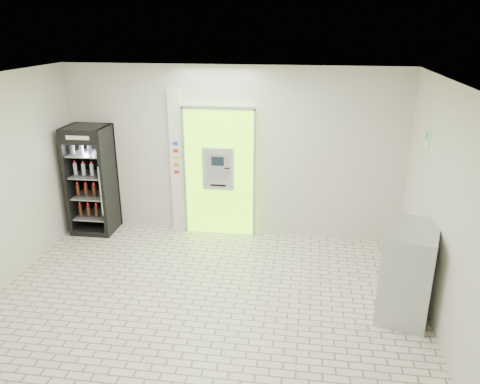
# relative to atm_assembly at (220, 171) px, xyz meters

# --- Properties ---
(ground) EXTENTS (6.00, 6.00, 0.00)m
(ground) POSITION_rel_atm_assembly_xyz_m (0.20, -2.41, -1.17)
(ground) COLOR beige
(ground) RESTS_ON ground
(room_shell) EXTENTS (6.00, 6.00, 6.00)m
(room_shell) POSITION_rel_atm_assembly_xyz_m (0.20, -2.41, 0.67)
(room_shell) COLOR beige
(room_shell) RESTS_ON ground
(atm_assembly) EXTENTS (1.30, 0.24, 2.33)m
(atm_assembly) POSITION_rel_atm_assembly_xyz_m (0.00, 0.00, 0.00)
(atm_assembly) COLOR #82E910
(atm_assembly) RESTS_ON ground
(pillar) EXTENTS (0.22, 0.11, 2.60)m
(pillar) POSITION_rel_atm_assembly_xyz_m (-0.78, 0.04, 0.13)
(pillar) COLOR silver
(pillar) RESTS_ON ground
(beverage_cooler) EXTENTS (0.75, 0.71, 1.96)m
(beverage_cooler) POSITION_rel_atm_assembly_xyz_m (-2.30, -0.24, -0.23)
(beverage_cooler) COLOR black
(beverage_cooler) RESTS_ON ground
(steel_cabinet) EXTENTS (0.86, 1.06, 1.23)m
(steel_cabinet) POSITION_rel_atm_assembly_xyz_m (2.88, -2.17, -0.56)
(steel_cabinet) COLOR #B0B3B8
(steel_cabinet) RESTS_ON ground
(exit_sign) EXTENTS (0.02, 0.22, 0.26)m
(exit_sign) POSITION_rel_atm_assembly_xyz_m (3.19, -1.01, 0.95)
(exit_sign) COLOR white
(exit_sign) RESTS_ON room_shell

